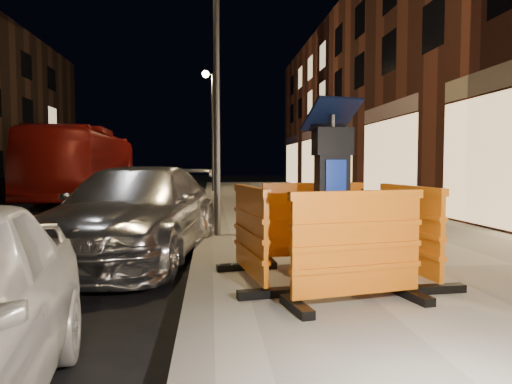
{
  "coord_description": "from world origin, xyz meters",
  "views": [
    {
      "loc": [
        0.13,
        -5.75,
        1.5
      ],
      "look_at": [
        0.8,
        1.0,
        1.1
      ],
      "focal_mm": 32.0,
      "sensor_mm": 36.0,
      "label": 1
    }
  ],
  "objects": [
    {
      "name": "street_lamp_far",
      "position": [
        0.25,
        18.0,
        3.15
      ],
      "size": [
        0.12,
        0.12,
        6.0
      ],
      "primitive_type": "cylinder",
      "color": "#3F3F44",
      "rests_on": "sidewalk"
    },
    {
      "name": "bus_doubledecker",
      "position": [
        -5.12,
        14.26,
        0.0
      ],
      "size": [
        2.91,
        10.74,
        2.97
      ],
      "primitive_type": "imported",
      "rotation": [
        0.0,
        0.0,
        0.04
      ],
      "color": "maroon",
      "rests_on": "ground"
    },
    {
      "name": "parking_kiosk",
      "position": [
        1.53,
        -0.58,
        1.14
      ],
      "size": [
        0.7,
        0.7,
        1.99
      ],
      "primitive_type": "cube",
      "rotation": [
        0.0,
        0.0,
        0.12
      ],
      "color": "black",
      "rests_on": "sidewalk"
    },
    {
      "name": "barrier_kerbside",
      "position": [
        0.58,
        -0.58,
        0.7
      ],
      "size": [
        0.79,
        1.49,
        1.11
      ],
      "primitive_type": "cube",
      "rotation": [
        0.0,
        0.0,
        1.72
      ],
      "color": "orange",
      "rests_on": "sidewalk"
    },
    {
      "name": "kerb",
      "position": [
        0.0,
        0.0,
        0.07
      ],
      "size": [
        0.3,
        60.0,
        0.15
      ],
      "primitive_type": "cube",
      "color": "slate",
      "rests_on": "ground"
    },
    {
      "name": "street_lamp_mid",
      "position": [
        0.25,
        3.0,
        3.15
      ],
      "size": [
        0.12,
        0.12,
        6.0
      ],
      "primitive_type": "cylinder",
      "color": "#3F3F44",
      "rests_on": "sidewalk"
    },
    {
      "name": "barrier_back",
      "position": [
        1.53,
        0.37,
        0.7
      ],
      "size": [
        1.46,
        0.68,
        1.11
      ],
      "primitive_type": "cube",
      "rotation": [
        0.0,
        0.0,
        0.06
      ],
      "color": "orange",
      "rests_on": "sidewalk"
    },
    {
      "name": "sidewalk",
      "position": [
        3.0,
        0.0,
        0.07
      ],
      "size": [
        6.0,
        60.0,
        0.15
      ],
      "primitive_type": "cube",
      "color": "gray",
      "rests_on": "ground"
    },
    {
      "name": "car_silver",
      "position": [
        -1.08,
        1.81,
        0.0
      ],
      "size": [
        2.79,
        5.33,
        1.48
      ],
      "primitive_type": "imported",
      "rotation": [
        0.0,
        0.0,
        -0.15
      ],
      "color": "silver",
      "rests_on": "ground"
    },
    {
      "name": "ground_plane",
      "position": [
        0.0,
        0.0,
        0.0
      ],
      "size": [
        120.0,
        120.0,
        0.0
      ],
      "primitive_type": "plane",
      "color": "black",
      "rests_on": "ground"
    },
    {
      "name": "barrier_front",
      "position": [
        1.53,
        -1.53,
        0.7
      ],
      "size": [
        1.51,
        0.86,
        1.11
      ],
      "primitive_type": "cube",
      "rotation": [
        0.0,
        0.0,
        0.2
      ],
      "color": "orange",
      "rests_on": "sidewalk"
    },
    {
      "name": "car_red",
      "position": [
        -1.29,
        9.57,
        0.0
      ],
      "size": [
        1.92,
        4.01,
        1.27
      ],
      "primitive_type": "imported",
      "rotation": [
        0.0,
        0.0,
        0.15
      ],
      "color": "maroon",
      "rests_on": "ground"
    },
    {
      "name": "barrier_bldgside",
      "position": [
        2.48,
        -0.58,
        0.7
      ],
      "size": [
        0.7,
        1.47,
        1.11
      ],
      "primitive_type": "cube",
      "rotation": [
        0.0,
        0.0,
        1.65
      ],
      "color": "orange",
      "rests_on": "sidewalk"
    }
  ]
}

